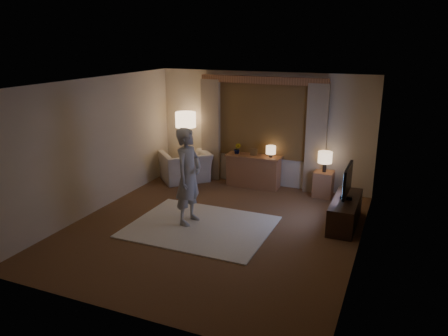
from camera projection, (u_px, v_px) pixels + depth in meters
The scene contains 13 objects.
room at pixel (224, 151), 7.95m from camera, with size 5.04×5.54×2.64m.
rug at pixel (201, 227), 7.94m from camera, with size 2.50×2.00×0.02m, color #EFE7C9.
sideboard at pixel (253, 172), 10.03m from camera, with size 1.20×0.40×0.70m, color brown.
picture_frame at pixel (254, 153), 9.90m from camera, with size 0.16×0.02×0.20m, color brown.
plant at pixel (237, 149), 10.04m from camera, with size 0.17×0.13×0.30m, color #999999.
table_lamp_sideboard at pixel (271, 150), 9.73m from camera, with size 0.22×0.22×0.30m.
floor_lamp at pixel (186, 123), 10.23m from camera, with size 0.48×0.48×1.65m.
armchair at pixel (185, 166), 10.43m from camera, with size 1.10×0.96×0.71m, color beige.
side_table at pixel (323, 184), 9.41m from camera, with size 0.40×0.40×0.56m, color brown.
table_lamp_side at pixel (325, 158), 9.24m from camera, with size 0.30×0.30×0.44m.
tv_stand at pixel (345, 212), 7.99m from camera, with size 0.45×1.40×0.50m, color black.
tv at pixel (348, 181), 7.82m from camera, with size 0.21×0.87×0.63m.
person at pixel (188, 176), 7.87m from camera, with size 0.65×0.43×1.78m, color gray.
Camera 1 is at (3.00, -6.59, 3.31)m, focal length 35.00 mm.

